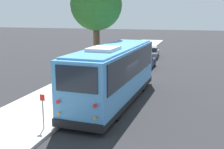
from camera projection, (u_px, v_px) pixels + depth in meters
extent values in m
plane|color=#28282B|center=(116.00, 105.00, 16.13)|extent=(160.00, 160.00, 0.00)
cube|color=beige|center=(57.00, 98.00, 17.13)|extent=(80.00, 4.00, 0.15)
cube|color=#AAA69D|center=(89.00, 101.00, 16.57)|extent=(80.00, 0.14, 0.15)
cube|color=#4C93D1|center=(115.00, 73.00, 16.32)|extent=(10.02, 2.88, 2.94)
cube|color=black|center=(115.00, 95.00, 16.60)|extent=(10.08, 2.93, 0.28)
cube|color=black|center=(115.00, 63.00, 16.19)|extent=(9.22, 2.93, 1.41)
cube|color=black|center=(136.00, 52.00, 20.79)|extent=(0.14, 2.09, 1.48)
cube|color=black|center=(76.00, 79.00, 11.56)|extent=(0.13, 1.91, 1.13)
cube|color=black|center=(136.00, 43.00, 20.65)|extent=(0.13, 1.72, 0.22)
cube|color=#4C93D1|center=(115.00, 48.00, 16.01)|extent=(9.41, 2.63, 0.10)
cube|color=silver|center=(104.00, 49.00, 14.35)|extent=(1.89, 1.44, 0.20)
cube|color=black|center=(136.00, 77.00, 21.22)|extent=(0.22, 2.41, 0.36)
cube|color=black|center=(77.00, 126.00, 11.97)|extent=(0.22, 2.41, 0.36)
cylinder|color=red|center=(58.00, 102.00, 11.99)|extent=(0.04, 0.18, 0.18)
cylinder|color=orange|center=(58.00, 114.00, 12.10)|extent=(0.04, 0.14, 0.14)
cylinder|color=red|center=(95.00, 106.00, 11.44)|extent=(0.04, 0.18, 0.18)
cylinder|color=orange|center=(95.00, 118.00, 11.55)|extent=(0.04, 0.14, 0.14)
cube|color=white|center=(126.00, 74.00, 21.49)|extent=(0.06, 0.32, 0.18)
cube|color=white|center=(146.00, 76.00, 20.98)|extent=(0.06, 0.32, 0.18)
cube|color=black|center=(117.00, 48.00, 20.86)|extent=(0.07, 0.10, 0.24)
cylinder|color=black|center=(114.00, 82.00, 19.63)|extent=(0.92, 0.35, 0.90)
cylinder|color=slate|center=(114.00, 82.00, 19.63)|extent=(0.42, 0.34, 0.41)
cylinder|color=black|center=(143.00, 84.00, 18.97)|extent=(0.92, 0.35, 0.90)
cylinder|color=slate|center=(143.00, 84.00, 18.97)|extent=(0.42, 0.34, 0.41)
cylinder|color=black|center=(78.00, 107.00, 14.35)|extent=(0.92, 0.35, 0.90)
cylinder|color=slate|center=(78.00, 107.00, 14.35)|extent=(0.42, 0.34, 0.41)
cylinder|color=black|center=(117.00, 111.00, 13.69)|extent=(0.92, 0.35, 0.90)
cylinder|color=slate|center=(117.00, 111.00, 13.69)|extent=(0.42, 0.34, 0.41)
cube|color=#19234C|center=(144.00, 63.00, 26.84)|extent=(4.16, 1.86, 0.64)
cube|color=black|center=(144.00, 58.00, 26.63)|extent=(2.00, 1.54, 0.48)
cube|color=#19234C|center=(144.00, 55.00, 26.57)|extent=(1.92, 1.50, 0.05)
cube|color=black|center=(148.00, 62.00, 28.81)|extent=(0.15, 1.64, 0.20)
cube|color=black|center=(139.00, 70.00, 24.97)|extent=(0.15, 1.64, 0.20)
cylinder|color=black|center=(139.00, 62.00, 28.31)|extent=(0.65, 0.23, 0.65)
cylinder|color=slate|center=(139.00, 62.00, 28.31)|extent=(0.30, 0.23, 0.29)
cylinder|color=black|center=(154.00, 63.00, 27.83)|extent=(0.65, 0.23, 0.65)
cylinder|color=slate|center=(154.00, 63.00, 27.83)|extent=(0.30, 0.23, 0.29)
cylinder|color=black|center=(132.00, 67.00, 25.92)|extent=(0.65, 0.23, 0.65)
cylinder|color=slate|center=(132.00, 67.00, 25.92)|extent=(0.30, 0.23, 0.29)
cylinder|color=black|center=(149.00, 68.00, 25.44)|extent=(0.65, 0.23, 0.65)
cylinder|color=slate|center=(149.00, 68.00, 25.44)|extent=(0.30, 0.23, 0.29)
cube|color=slate|center=(151.00, 54.00, 33.66)|extent=(4.46, 1.89, 0.60)
cube|color=black|center=(151.00, 49.00, 33.43)|extent=(2.15, 1.53, 0.48)
cube|color=slate|center=(151.00, 47.00, 33.38)|extent=(2.07, 1.49, 0.05)
cube|color=black|center=(153.00, 53.00, 35.81)|extent=(0.18, 1.57, 0.20)
cube|color=black|center=(150.00, 58.00, 31.60)|extent=(0.18, 1.57, 0.20)
cylinder|color=black|center=(146.00, 53.00, 35.16)|extent=(0.61, 0.24, 0.60)
cylinder|color=slate|center=(146.00, 53.00, 35.16)|extent=(0.28, 0.24, 0.27)
cylinder|color=black|center=(158.00, 53.00, 34.85)|extent=(0.61, 0.24, 0.60)
cylinder|color=slate|center=(158.00, 53.00, 34.85)|extent=(0.28, 0.24, 0.27)
cylinder|color=black|center=(144.00, 56.00, 32.53)|extent=(0.61, 0.24, 0.60)
cylinder|color=slate|center=(144.00, 56.00, 32.53)|extent=(0.28, 0.24, 0.27)
cylinder|color=black|center=(157.00, 57.00, 32.22)|extent=(0.61, 0.24, 0.60)
cylinder|color=slate|center=(157.00, 57.00, 32.22)|extent=(0.28, 0.24, 0.27)
cylinder|color=brown|center=(97.00, 52.00, 21.14)|extent=(0.47, 0.47, 4.31)
sphere|color=#2D6B28|center=(96.00, 4.00, 20.40)|extent=(3.79, 3.79, 3.79)
cylinder|color=gray|center=(43.00, 115.00, 12.28)|extent=(0.06, 0.06, 1.28)
cube|color=red|center=(42.00, 98.00, 12.11)|extent=(0.02, 0.22, 0.28)
cylinder|color=gray|center=(64.00, 104.00, 14.20)|extent=(0.06, 0.06, 1.02)
cube|color=red|center=(63.00, 91.00, 14.06)|extent=(0.02, 0.22, 0.28)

